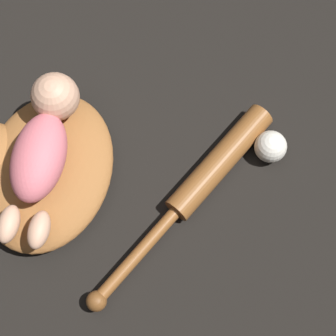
{
  "coord_description": "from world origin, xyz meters",
  "views": [
    {
      "loc": [
        -0.22,
        -0.38,
        1.16
      ],
      "look_at": [
        0.13,
        -0.24,
        0.07
      ],
      "focal_mm": 60.0,
      "sensor_mm": 36.0,
      "label": 1
    }
  ],
  "objects": [
    {
      "name": "baseball",
      "position": [
        0.27,
        -0.42,
        0.04
      ],
      "size": [
        0.07,
        0.07,
        0.07
      ],
      "color": "silver",
      "rests_on": "ground"
    },
    {
      "name": "baby_figure",
      "position": [
        0.06,
        0.01,
        0.12
      ],
      "size": [
        0.36,
        0.17,
        0.1
      ],
      "color": "#D16670",
      "rests_on": "baseball_glove"
    },
    {
      "name": "ground_plane",
      "position": [
        0.0,
        0.0,
        0.0
      ],
      "size": [
        6.0,
        6.0,
        0.0
      ],
      "primitive_type": "plane",
      "color": "black"
    },
    {
      "name": "baseball_glove",
      "position": [
        0.03,
        0.02,
        0.04
      ],
      "size": [
        0.4,
        0.37,
        0.08
      ],
      "color": "#935B2D",
      "rests_on": "ground"
    },
    {
      "name": "baseball_bat",
      "position": [
        0.14,
        -0.31,
        0.03
      ],
      "size": [
        0.54,
        0.21,
        0.06
      ],
      "color": "brown",
      "rests_on": "ground"
    }
  ]
}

